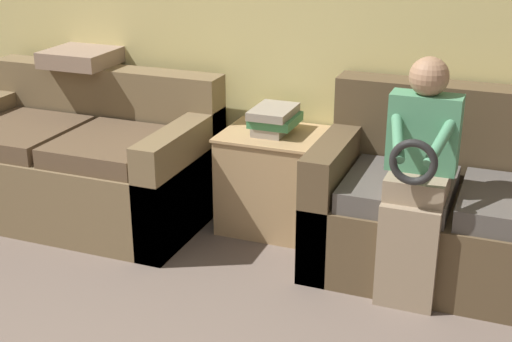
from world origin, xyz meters
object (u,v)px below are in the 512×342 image
at_px(side_shelf, 274,179).
at_px(child_left_seated, 418,173).
at_px(couch_side, 82,164).
at_px(throw_pillow, 82,57).
at_px(book_stack, 274,119).

bearing_deg(side_shelf, child_left_seated, -28.52).
distance_m(couch_side, throw_pillow, 0.69).
height_order(side_shelf, throw_pillow, throw_pillow).
relative_size(couch_side, book_stack, 5.03).
xyz_separation_m(book_stack, throw_pillow, (-1.33, 0.09, 0.24)).
distance_m(couch_side, child_left_seated, 2.12).
distance_m(couch_side, book_stack, 1.25).
distance_m(child_left_seated, throw_pillow, 2.32).
bearing_deg(throw_pillow, book_stack, -3.72).
distance_m(child_left_seated, book_stack, 1.03).
relative_size(couch_side, throw_pillow, 3.82).
bearing_deg(couch_side, side_shelf, 10.95).
xyz_separation_m(side_shelf, throw_pillow, (-1.34, 0.09, 0.61)).
distance_m(couch_side, side_shelf, 1.20).
bearing_deg(child_left_seated, couch_side, 172.92).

